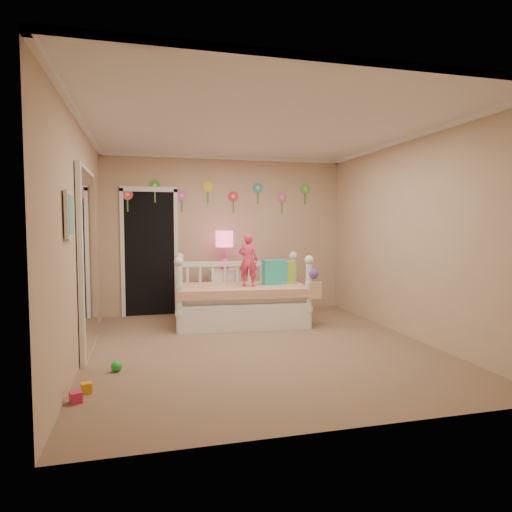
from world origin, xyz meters
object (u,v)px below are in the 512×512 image
object	(u,v)px
daybed	(241,289)
nightstand	(225,292)
table_lamp	(224,244)
child	(248,260)

from	to	relation	value
daybed	nightstand	bearing A→B (deg)	104.37
daybed	table_lamp	bearing A→B (deg)	104.37
nightstand	table_lamp	xyz separation A→B (m)	(0.00, 0.00, 0.79)
nightstand	child	bearing A→B (deg)	-82.65
daybed	nightstand	distance (m)	0.74
child	table_lamp	world-z (taller)	table_lamp
child	nightstand	world-z (taller)	child
daybed	table_lamp	distance (m)	0.97
nightstand	table_lamp	size ratio (longest dim) A/B	1.21
daybed	child	bearing A→B (deg)	-58.11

